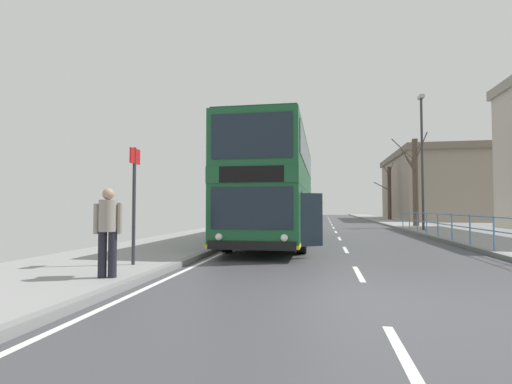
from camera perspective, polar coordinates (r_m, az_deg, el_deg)
The scene contains 9 objects.
ground at distance 6.30m, azimuth 10.62°, elevation -15.44°, with size 15.80×140.00×0.20m.
double_decker_bus_main at distance 15.72m, azimuth 3.04°, elevation 0.55°, with size 3.27×11.34×4.31m.
pedestrian_railing_far_kerb at distance 16.61m, azimuth 28.38°, elevation -4.14°, with size 0.05×21.26×1.08m.
pedestrian_with_backpack at distance 7.81m, azimuth -21.31°, elevation -4.65°, with size 0.55×0.58×1.70m.
bus_stop_sign_near at distance 9.34m, azimuth -17.85°, elevation -0.07°, with size 0.08×0.44×2.74m.
street_lamp_far_side at distance 24.61m, azimuth 23.70°, elevation 5.55°, with size 0.28×0.60×8.01m.
bare_tree_far_00 at distance 44.45m, azimuth 19.41°, elevation 0.05°, with size 2.28×2.96×6.50m.
bare_tree_far_01 at distance 29.68m, azimuth 22.84°, elevation 1.60°, with size 2.12×2.12×6.52m.
background_building_01 at distance 49.97m, azimuth 26.45°, elevation 0.76°, with size 11.94×17.91×7.85m.
Camera 1 is at (-0.78, -6.14, 1.47)m, focal length 26.59 mm.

